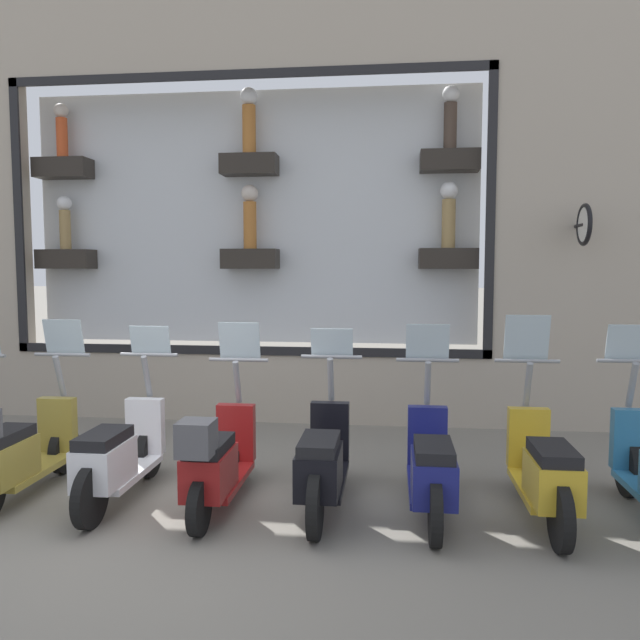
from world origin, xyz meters
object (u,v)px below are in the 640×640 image
scooter_white_5 (118,457)px  scooter_red_4 (216,460)px  scooter_yellow_1 (544,471)px  scooter_navy_2 (431,468)px  scooter_black_3 (323,464)px  scooter_olive_6 (17,452)px

scooter_white_5 → scooter_red_4: bearing=-94.2°
scooter_yellow_1 → scooter_red_4: (-0.07, 2.82, 0.01)m
scooter_navy_2 → scooter_red_4: 1.88m
scooter_black_3 → scooter_white_5: (-0.00, 1.88, -0.01)m
scooter_navy_2 → scooter_white_5: size_ratio=1.00×
scooter_navy_2 → scooter_black_3: size_ratio=1.00×
scooter_red_4 → scooter_olive_6: size_ratio=0.99×
scooter_navy_2 → scooter_olive_6: scooter_olive_6 is taller
scooter_white_5 → scooter_navy_2: bearing=-90.0°
scooter_olive_6 → scooter_white_5: bearing=-86.2°
scooter_yellow_1 → scooter_black_3: (-0.00, 1.88, -0.00)m
scooter_white_5 → scooter_olive_6: scooter_olive_6 is taller
scooter_white_5 → scooter_olive_6: 0.94m
scooter_red_4 → scooter_white_5: (0.07, 0.94, -0.02)m
scooter_yellow_1 → scooter_red_4: scooter_yellow_1 is taller
scooter_white_5 → scooter_olive_6: size_ratio=1.00×
scooter_yellow_1 → scooter_white_5: bearing=90.1°
scooter_red_4 → scooter_navy_2: bearing=-87.9°
scooter_navy_2 → scooter_black_3: bearing=89.9°
scooter_yellow_1 → scooter_olive_6: bearing=90.8°
scooter_black_3 → scooter_olive_6: 2.83m
scooter_yellow_1 → scooter_navy_2: 0.94m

